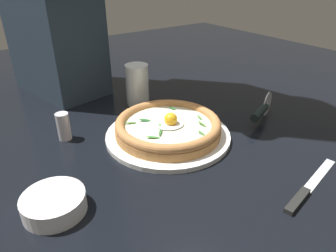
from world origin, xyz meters
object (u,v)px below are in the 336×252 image
at_px(pepper_shaker, 64,126).
at_px(pizza, 168,126).
at_px(side_bowl, 54,204).
at_px(table_knife, 305,191).
at_px(pizza_cutter, 262,110).
at_px(drinking_glass, 137,88).

bearing_deg(pepper_shaker, pizza, -33.82).
xyz_separation_m(side_bowl, table_knife, (0.41, -0.23, -0.01)).
height_order(pizza, pizza_cutter, pizza_cutter).
distance_m(pizza, side_bowl, 0.33).
relative_size(pizza_cutter, drinking_glass, 1.11).
height_order(pizza, side_bowl, pizza).
xyz_separation_m(pizza_cutter, drinking_glass, (-0.21, 0.30, 0.02)).
relative_size(side_bowl, pizza_cutter, 0.81).
bearing_deg(side_bowl, pepper_shaker, 66.94).
height_order(pizza, table_knife, pizza).
bearing_deg(side_bowl, pizza, 16.88).
relative_size(pizza, drinking_glass, 2.12).
xyz_separation_m(table_knife, pepper_shaker, (-0.31, 0.47, 0.03)).
bearing_deg(pizza_cutter, table_knife, -124.26).
bearing_deg(table_knife, pepper_shaker, 122.89).
xyz_separation_m(side_bowl, pepper_shaker, (0.10, 0.24, 0.02)).
relative_size(pizza_cutter, table_knife, 0.61).
xyz_separation_m(pizza, table_knife, (0.09, -0.33, -0.03)).
distance_m(side_bowl, pizza_cutter, 0.58).
relative_size(drinking_glass, pepper_shaker, 1.77).
xyz_separation_m(pizza, pizza_cutter, (0.26, -0.08, 0.00)).
distance_m(side_bowl, table_knife, 0.47).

